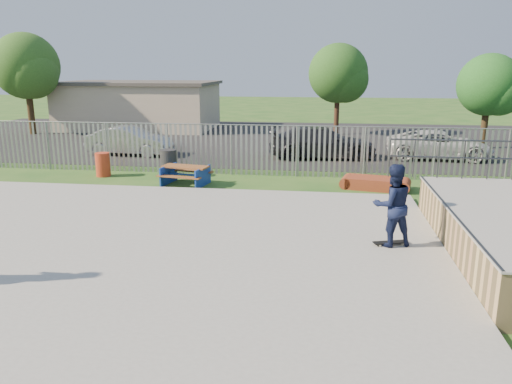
# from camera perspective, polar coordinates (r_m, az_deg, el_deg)

# --- Properties ---
(ground) EXTENTS (120.00, 120.00, 0.00)m
(ground) POSITION_cam_1_polar(r_m,az_deg,el_deg) (12.06, -15.46, -6.94)
(ground) COLOR #25561D
(ground) RESTS_ON ground
(concrete_slab) EXTENTS (15.00, 12.00, 0.15)m
(concrete_slab) POSITION_cam_1_polar(r_m,az_deg,el_deg) (12.03, -15.48, -6.61)
(concrete_slab) COLOR gray
(concrete_slab) RESTS_ON ground
(fence) EXTENTS (26.04, 16.02, 2.00)m
(fence) POSITION_cam_1_polar(r_m,az_deg,el_deg) (15.66, -5.81, 2.19)
(fence) COLOR gray
(fence) RESTS_ON ground
(picnic_table) EXTENTS (1.89, 1.65, 0.70)m
(picnic_table) POSITION_cam_1_polar(r_m,az_deg,el_deg) (18.43, -8.06, 1.92)
(picnic_table) COLOR brown
(picnic_table) RESTS_ON ground
(funbox) EXTENTS (2.17, 1.40, 0.40)m
(funbox) POSITION_cam_1_polar(r_m,az_deg,el_deg) (18.16, 13.47, 0.97)
(funbox) COLOR maroon
(funbox) RESTS_ON ground
(trash_bin_red) EXTENTS (0.56, 0.56, 0.93)m
(trash_bin_red) POSITION_cam_1_polar(r_m,az_deg,el_deg) (20.56, -17.09, 3.02)
(trash_bin_red) COLOR #B6361C
(trash_bin_red) RESTS_ON ground
(trash_bin_grey) EXTENTS (0.64, 0.64, 1.07)m
(trash_bin_grey) POSITION_cam_1_polar(r_m,az_deg,el_deg) (19.87, -9.96, 3.26)
(trash_bin_grey) COLOR #252527
(trash_bin_grey) RESTS_ON ground
(parking_lot) EXTENTS (40.00, 18.00, 0.02)m
(parking_lot) POSITION_cam_1_polar(r_m,az_deg,el_deg) (29.96, -1.22, 6.12)
(parking_lot) COLOR black
(parking_lot) RESTS_ON ground
(car_silver) EXTENTS (4.21, 1.69, 1.36)m
(car_silver) POSITION_cam_1_polar(r_m,az_deg,el_deg) (25.07, -14.25, 5.68)
(car_silver) COLOR #A7A8AC
(car_silver) RESTS_ON parking_lot
(car_dark) EXTENTS (5.21, 2.64, 1.45)m
(car_dark) POSITION_cam_1_polar(r_m,az_deg,el_deg) (23.68, 7.57, 5.62)
(car_dark) COLOR #222227
(car_dark) RESTS_ON parking_lot
(car_white) EXTENTS (4.82, 2.38, 1.32)m
(car_white) POSITION_cam_1_polar(r_m,az_deg,el_deg) (24.77, 20.20, 5.09)
(car_white) COLOR silver
(car_white) RESTS_ON parking_lot
(building) EXTENTS (10.40, 6.40, 3.20)m
(building) POSITION_cam_1_polar(r_m,az_deg,el_deg) (35.70, -13.18, 9.65)
(building) COLOR #C7B599
(building) RESTS_ON ground
(tree_left) EXTENTS (4.05, 4.05, 6.25)m
(tree_left) POSITION_cam_1_polar(r_m,az_deg,el_deg) (34.76, -24.81, 12.91)
(tree_left) COLOR #44311B
(tree_left) RESTS_ON ground
(tree_mid) EXTENTS (3.63, 3.63, 5.60)m
(tree_mid) POSITION_cam_1_polar(r_m,az_deg,el_deg) (31.93, 9.37, 13.22)
(tree_mid) COLOR #43291A
(tree_mid) RESTS_ON ground
(tree_right) EXTENTS (3.16, 3.16, 4.88)m
(tree_right) POSITION_cam_1_polar(r_m,az_deg,el_deg) (28.70, 25.07, 11.01)
(tree_right) COLOR #3C2D18
(tree_right) RESTS_ON ground
(skateboard_a) EXTENTS (0.82, 0.43, 0.08)m
(skateboard_a) POSITION_cam_1_polar(r_m,az_deg,el_deg) (12.22, 15.05, -5.68)
(skateboard_a) COLOR black
(skateboard_a) RESTS_ON concrete_slab
(skater_navy) EXTENTS (1.12, 0.98, 1.94)m
(skater_navy) POSITION_cam_1_polar(r_m,az_deg,el_deg) (11.95, 15.33, -1.47)
(skater_navy) COLOR #141C3E
(skater_navy) RESTS_ON concrete_slab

